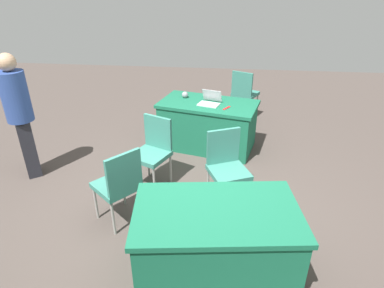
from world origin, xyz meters
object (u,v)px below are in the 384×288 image
Objects in this scene: table_back_left at (216,244)px; yarn_ball at (185,95)px; table_foreground at (208,125)px; chair_aisle at (119,183)px; chair_back_row at (227,164)px; person_attendee_standing at (19,111)px; scissors_red at (227,108)px; laptop_silver at (210,102)px; chair_by_pillar at (153,148)px; chair_tucked_right at (244,91)px.

yarn_ball is (0.66, -2.87, 0.44)m from table_back_left.
chair_aisle reaches higher than table_foreground.
chair_back_row is at bearing 113.49° from yarn_ball.
person_attendee_standing reaches higher than table_back_left.
table_back_left is 0.89× the size of person_attendee_standing.
chair_aisle is (1.10, -0.65, 0.15)m from table_back_left.
laptop_silver is at bearing -89.00° from scissors_red.
table_back_left is at bearing 62.36° from chair_back_row.
chair_by_pillar reaches higher than table_back_left.
chair_back_row is (0.29, 2.81, -0.02)m from chair_tucked_right.
chair_tucked_right is at bearing -160.59° from scissors_red.
yarn_ball is (-0.24, -1.40, 0.28)m from chair_by_pillar.
person_attendee_standing is 16.95× the size of yarn_ball.
chair_tucked_right is 2.83m from chair_back_row.
chair_tucked_right is 2.83m from chair_by_pillar.
chair_aisle is (0.84, 2.03, 0.15)m from table_foreground.
chair_tucked_right is at bearing -95.92° from laptop_silver.
laptop_silver is (0.30, -1.42, 0.28)m from chair_back_row.
chair_by_pillar is at bearing 76.90° from laptop_silver.
table_back_left is 1.59× the size of chair_tucked_right.
scissors_red is at bearing 149.27° from yarn_ball.
yarn_ball is (0.40, -0.19, 0.44)m from table_foreground.
table_back_left is at bearing 145.36° from chair_by_pillar.
chair_aisle is 1.29m from chair_back_row.
table_foreground is at bearing -101.72° from chair_back_row.
chair_back_row is at bearing -25.38° from chair_aisle.
chair_back_row reaches higher than scissors_red.
chair_tucked_right reaches higher than table_back_left.
person_attendee_standing is (2.78, -0.33, 0.43)m from chair_back_row.
laptop_silver reaches higher than yarn_ball.
chair_aisle is at bearing 67.52° from table_foreground.
chair_aisle is at bearing 0.50° from chair_back_row.
table_back_left is at bearing 102.93° from yarn_ball.
table_foreground and table_back_left have the same top height.
table_back_left is at bearing -156.00° from person_attendee_standing.
person_attendee_standing is (2.45, 1.15, 0.58)m from table_foreground.
scissors_red is (-0.27, 0.16, -0.04)m from laptop_silver.
scissors_red is at bearing -109.76° from chair_by_pillar.
person_attendee_standing is (1.80, -0.05, 0.42)m from chair_by_pillar.
yarn_ball is at bearing 28.76° from chair_aisle.
person_attendee_standing reaches higher than chair_aisle.
table_foreground is 1.53m from chair_back_row.
chair_back_row is (-1.17, -0.54, -0.00)m from chair_aisle.
chair_tucked_right is 1.03× the size of chair_aisle.
chair_by_pillar reaches higher than chair_aisle.
table_foreground is 1.47m from chair_tucked_right.
chair_aisle is 2.44× the size of laptop_silver.
scissors_red is at bearing 167.05° from laptop_silver.
chair_by_pillar is 1.85m from person_attendee_standing.
chair_tucked_right is at bearing -115.04° from table_foreground.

